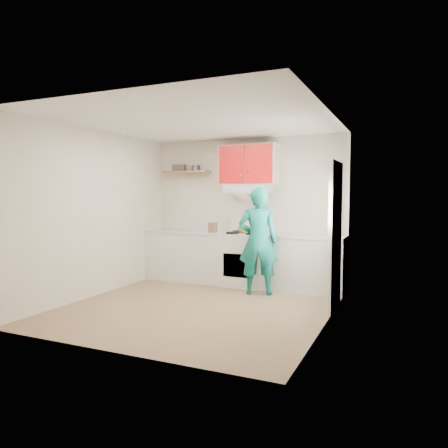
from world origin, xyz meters
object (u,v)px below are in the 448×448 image
at_px(stove, 245,259).
at_px(kettle, 243,229).
at_px(tin, 196,168).
at_px(person, 258,241).
at_px(crock, 213,228).

distance_m(stove, kettle, 0.54).
bearing_deg(tin, stove, -8.81).
bearing_deg(kettle, stove, -46.75).
relative_size(stove, person, 0.54).
bearing_deg(kettle, person, -66.46).
height_order(tin, person, tin).
xyz_separation_m(kettle, person, (0.47, -0.54, -0.14)).
height_order(stove, person, person).
distance_m(kettle, person, 0.73).
bearing_deg(stove, kettle, 150.54).
bearing_deg(stove, person, -50.86).
bearing_deg(stove, tin, 171.19).
bearing_deg(kettle, tin, 155.06).
xyz_separation_m(crock, person, (1.01, -0.44, -0.14)).
xyz_separation_m(tin, kettle, (1.00, -0.13, -1.09)).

